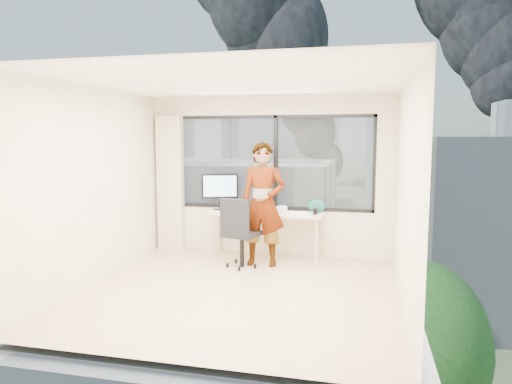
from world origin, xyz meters
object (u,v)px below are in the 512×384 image
(monitor, at_px, (220,191))
(laptop, at_px, (267,205))
(handbag, at_px, (317,206))
(person, at_px, (263,204))
(game_console, at_px, (277,208))
(chair, at_px, (242,232))
(desk, at_px, (265,235))

(monitor, height_order, laptop, monitor)
(laptop, distance_m, handbag, 0.80)
(person, height_order, monitor, person)
(monitor, bearing_deg, game_console, -16.70)
(person, bearing_deg, chair, -147.73)
(desk, height_order, handbag, handbag)
(desk, height_order, laptop, laptop)
(monitor, distance_m, handbag, 1.61)
(desk, xyz_separation_m, chair, (-0.23, -0.59, 0.16))
(chair, bearing_deg, laptop, 78.83)
(person, relative_size, laptop, 5.02)
(monitor, relative_size, laptop, 1.62)
(game_console, distance_m, handbag, 0.66)
(game_console, relative_size, handbag, 1.18)
(laptop, bearing_deg, handbag, -0.24)
(desk, xyz_separation_m, monitor, (-0.80, 0.13, 0.68))
(desk, bearing_deg, person, -83.57)
(person, distance_m, game_console, 0.61)
(chair, height_order, person, person)
(person, relative_size, monitor, 3.09)
(desk, bearing_deg, laptop, -33.07)
(chair, xyz_separation_m, person, (0.28, 0.18, 0.40))
(person, height_order, game_console, person)
(game_console, bearing_deg, chair, -133.51)
(desk, bearing_deg, monitor, 170.82)
(desk, distance_m, chair, 0.65)
(desk, relative_size, chair, 1.67)
(desk, height_order, chair, chair)
(chair, relative_size, handbag, 4.01)
(person, bearing_deg, handbag, 36.37)
(desk, relative_size, game_console, 5.67)
(person, bearing_deg, monitor, 146.77)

